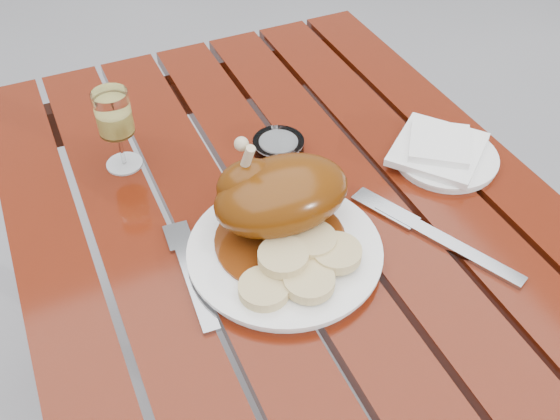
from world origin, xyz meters
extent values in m
cube|color=#641B0B|center=(0.00, 0.00, 0.38)|extent=(0.80, 1.20, 0.75)
cylinder|color=white|center=(-0.05, -0.02, 0.76)|extent=(0.34, 0.34, 0.02)
cylinder|color=#5C250A|center=(-0.05, -0.01, 0.77)|extent=(0.19, 0.19, 0.00)
ellipsoid|color=#743B08|center=(-0.03, 0.03, 0.82)|extent=(0.20, 0.13, 0.10)
ellipsoid|color=#743B08|center=(-0.07, 0.05, 0.84)|extent=(0.09, 0.06, 0.08)
cylinder|color=#C6B28C|center=(-0.07, 0.06, 0.86)|extent=(0.03, 0.04, 0.10)
cylinder|color=#D5BE81|center=(-0.10, -0.08, 0.78)|extent=(0.07, 0.07, 0.02)
cylinder|color=#D5BE81|center=(-0.05, -0.10, 0.78)|extent=(0.07, 0.07, 0.02)
cylinder|color=#D5BE81|center=(0.01, -0.07, 0.78)|extent=(0.07, 0.07, 0.02)
cylinder|color=#D5BE81|center=(-0.01, -0.04, 0.79)|extent=(0.07, 0.07, 0.02)
cylinder|color=#D5BE81|center=(-0.06, -0.06, 0.79)|extent=(0.07, 0.07, 0.02)
cylinder|color=#E8DB69|center=(-0.20, 0.27, 0.82)|extent=(0.07, 0.07, 0.14)
cylinder|color=white|center=(0.28, 0.06, 0.76)|extent=(0.18, 0.18, 0.01)
cube|color=white|center=(0.27, 0.07, 0.77)|extent=(0.20, 0.20, 0.01)
cylinder|color=#B2B7BC|center=(0.04, 0.20, 0.76)|extent=(0.09, 0.09, 0.02)
cube|color=gray|center=(-0.18, -0.01, 0.75)|extent=(0.04, 0.19, 0.01)
cube|color=gray|center=(0.18, -0.10, 0.75)|extent=(0.12, 0.22, 0.01)
camera|label=1|loc=(-0.30, -0.56, 1.41)|focal=40.00mm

